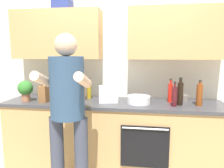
# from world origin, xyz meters

# --- Properties ---
(ground_plane) EXTENTS (12.00, 12.00, 0.00)m
(ground_plane) POSITION_xyz_m (0.00, 0.00, 0.00)
(ground_plane) COLOR #B2A893
(back_wall_unit) EXTENTS (4.00, 0.38, 2.50)m
(back_wall_unit) POSITION_xyz_m (-0.00, 0.27, 1.50)
(back_wall_unit) COLOR silver
(back_wall_unit) RESTS_ON ground
(counter) EXTENTS (2.84, 0.67, 0.90)m
(counter) POSITION_xyz_m (0.00, -0.00, 0.45)
(counter) COLOR tan
(counter) RESTS_ON ground
(person_standing) EXTENTS (0.49, 0.45, 1.72)m
(person_standing) POSITION_xyz_m (-0.35, -0.70, 1.02)
(person_standing) COLOR #383D4C
(person_standing) RESTS_ON ground
(bottle_syrup) EXTENTS (0.06, 0.06, 0.30)m
(bottle_syrup) POSITION_xyz_m (-0.72, 0.09, 1.03)
(bottle_syrup) COLOR #8C4C14
(bottle_syrup) RESTS_ON counter
(bottle_hotsauce) EXTENTS (0.06, 0.06, 0.30)m
(bottle_hotsauce) POSITION_xyz_m (0.74, 0.10, 1.03)
(bottle_hotsauce) COLOR red
(bottle_hotsauce) RESTS_ON counter
(bottle_wine) EXTENTS (0.06, 0.06, 0.30)m
(bottle_wine) POSITION_xyz_m (0.76, -0.12, 1.02)
(bottle_wine) COLOR #471419
(bottle_wine) RESTS_ON counter
(bottle_oil) EXTENTS (0.06, 0.06, 0.28)m
(bottle_oil) POSITION_xyz_m (-0.35, 0.15, 1.01)
(bottle_oil) COLOR olive
(bottle_oil) RESTS_ON counter
(bottle_soy) EXTENTS (0.07, 0.07, 0.34)m
(bottle_soy) POSITION_xyz_m (0.84, -0.04, 1.05)
(bottle_soy) COLOR black
(bottle_soy) RESTS_ON counter
(bottle_juice) EXTENTS (0.07, 0.07, 0.32)m
(bottle_juice) POSITION_xyz_m (-0.42, 0.03, 1.03)
(bottle_juice) COLOR orange
(bottle_juice) RESTS_ON counter
(bottle_vinegar) EXTENTS (0.07, 0.07, 0.31)m
(bottle_vinegar) POSITION_xyz_m (1.06, -0.04, 1.04)
(bottle_vinegar) COLOR brown
(bottle_vinegar) RESTS_ON counter
(bottle_soda) EXTENTS (0.08, 0.08, 0.24)m
(bottle_soda) POSITION_xyz_m (-0.99, 0.07, 1.00)
(bottle_soda) COLOR #198C33
(bottle_soda) RESTS_ON counter
(cup_stoneware) EXTENTS (0.07, 0.07, 0.09)m
(cup_stoneware) POSITION_xyz_m (0.94, 0.16, 0.94)
(cup_stoneware) COLOR slate
(cup_stoneware) RESTS_ON counter
(mixing_bowl) EXTENTS (0.30, 0.30, 0.09)m
(mixing_bowl) POSITION_xyz_m (0.34, -0.03, 0.95)
(mixing_bowl) COLOR silver
(mixing_bowl) RESTS_ON counter
(knife_block) EXTENTS (0.10, 0.14, 0.28)m
(knife_block) POSITION_xyz_m (-0.88, -0.14, 1.01)
(knife_block) COLOR brown
(knife_block) RESTS_ON counter
(potted_herb) EXTENTS (0.19, 0.19, 0.28)m
(potted_herb) POSITION_xyz_m (-1.13, -0.14, 1.06)
(potted_herb) COLOR #9E6647
(potted_herb) RESTS_ON counter
(grocery_bag_produce) EXTENTS (0.27, 0.22, 0.21)m
(grocery_bag_produce) POSITION_xyz_m (-0.05, -0.01, 1.00)
(grocery_bag_produce) COLOR silver
(grocery_bag_produce) RESTS_ON counter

